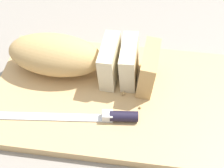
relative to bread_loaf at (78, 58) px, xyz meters
The scene contains 8 objects.
ground_plane 0.11m from the bread_loaf, 33.06° to the right, with size 3.00×3.00×0.00m, color gray.
cutting_board 0.11m from the bread_loaf, 33.06° to the right, with size 0.48×0.29×0.02m, color tan.
bread_loaf is the anchor object (origin of this frame).
bread_knife 0.14m from the bread_loaf, 59.85° to the right, with size 0.27×0.05×0.02m.
crumb_near_knife 0.12m from the bread_loaf, 11.78° to the right, with size 0.01×0.01×0.01m, color tan.
crumb_near_loaf 0.09m from the bread_loaf, 14.55° to the right, with size 0.00×0.00×0.00m, color tan.
crumb_stray_left 0.16m from the bread_loaf, 29.99° to the right, with size 0.01×0.01×0.01m, color tan.
crumb_stray_right 0.12m from the bread_loaf, 25.22° to the right, with size 0.01×0.01×0.01m, color tan.
Camera 1 is at (0.05, -0.40, 0.54)m, focal length 51.96 mm.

